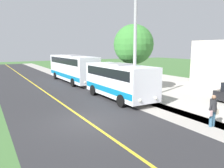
{
  "coord_description": "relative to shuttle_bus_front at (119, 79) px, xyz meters",
  "views": [
    {
      "loc": [
        4.84,
        11.01,
        4.13
      ],
      "look_at": [
        -3.5,
        -3.17,
        1.4
      ],
      "focal_mm": 35.2,
      "sensor_mm": 36.0,
      "label": 1
    }
  ],
  "objects": [
    {
      "name": "tree_curbside",
      "position": [
        -2.86,
        -2.02,
        2.81
      ],
      "size": [
        3.71,
        3.71,
        6.28
      ],
      "color": "#4C3826",
      "rests_on": "ground"
    },
    {
      "name": "sidewalk",
      "position": [
        -0.66,
        3.81,
        -1.59
      ],
      "size": [
        2.4,
        100.0,
        0.01
      ],
      "primitive_type": "cube",
      "color": "#9E9991",
      "rests_on": "ground"
    },
    {
      "name": "transit_bus_rear",
      "position": [
        0.06,
        -10.53,
        0.2
      ],
      "size": [
        2.59,
        10.71,
        3.27
      ],
      "color": "white",
      "rests_on": "ground"
    },
    {
      "name": "pedestrian_with_bags",
      "position": [
        -0.83,
        7.92,
        -0.68
      ],
      "size": [
        0.72,
        0.34,
        1.71
      ],
      "color": "#335972",
      "rests_on": "ground"
    },
    {
      "name": "road_centre_line",
      "position": [
        4.54,
        3.81,
        -1.58
      ],
      "size": [
        0.16,
        100.0,
        0.0
      ],
      "primitive_type": "cube",
      "color": "gold",
      "rests_on": "ground"
    },
    {
      "name": "street_light_pole",
      "position": [
        -0.35,
        1.46,
        3.09
      ],
      "size": [
        1.97,
        0.24,
        8.55
      ],
      "color": "#9E9EA3",
      "rests_on": "ground"
    },
    {
      "name": "ground_plane",
      "position": [
        4.54,
        3.81,
        -1.59
      ],
      "size": [
        120.0,
        120.0,
        0.0
      ],
      "primitive_type": "plane",
      "color": "#3D6633"
    },
    {
      "name": "road_surface",
      "position": [
        4.54,
        3.81,
        -1.59
      ],
      "size": [
        8.0,
        100.0,
        0.01
      ],
      "primitive_type": "cube",
      "color": "#28282B",
      "rests_on": "ground"
    },
    {
      "name": "shuttle_bus_front",
      "position": [
        0.0,
        0.0,
        0.0
      ],
      "size": [
        2.72,
        7.41,
        2.9
      ],
      "color": "white",
      "rests_on": "ground"
    }
  ]
}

